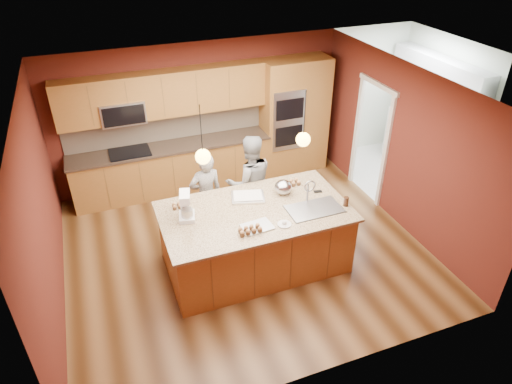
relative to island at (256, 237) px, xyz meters
name	(u,v)px	position (x,y,z in m)	size (l,w,h in m)	color
floor	(244,248)	(-0.05, 0.41, -0.51)	(5.50, 5.50, 0.00)	#442810
ceiling	(241,87)	(-0.05, 0.41, 2.19)	(5.50, 5.50, 0.00)	white
wall_back	(199,114)	(-0.05, 2.91, 0.84)	(5.50, 5.50, 0.00)	#551E16
wall_front	(324,291)	(-0.05, -2.09, 0.84)	(5.50, 5.50, 0.00)	#551E16
wall_left	(41,215)	(-2.80, 0.41, 0.84)	(5.00, 5.00, 0.00)	#551E16
wall_right	(401,146)	(2.70, 0.41, 0.84)	(5.00, 5.00, 0.00)	#551E16
cabinet_run	(168,143)	(-0.73, 2.66, 0.48)	(3.74, 0.64, 2.30)	brown
oven_column	(294,116)	(1.80, 2.61, 0.64)	(1.30, 0.62, 2.30)	brown
doorway_trim	(370,143)	(2.68, 1.21, 0.54)	(0.08, 1.11, 2.20)	silver
laundry_room	(439,78)	(4.30, 1.61, 1.44)	(2.60, 2.70, 2.70)	beige
pendant_left	(203,156)	(-0.72, 0.00, 1.50)	(0.20, 0.20, 0.80)	black
pendant_right	(303,139)	(0.69, 0.00, 1.50)	(0.20, 0.20, 0.80)	black
island	(256,237)	(0.00, 0.00, 0.00)	(2.71, 1.51, 1.38)	brown
person_left	(206,195)	(-0.47, 1.01, 0.24)	(0.55, 0.36, 1.50)	black
person_right	(250,183)	(0.28, 1.01, 0.33)	(0.81, 0.63, 1.67)	slate
stand_mixer	(186,208)	(-0.97, 0.17, 0.66)	(0.27, 0.33, 0.41)	white
sheet_cake	(248,197)	(0.00, 0.35, 0.51)	(0.57, 0.48, 0.05)	white
cooling_rack	(257,227)	(-0.13, -0.39, 0.50)	(0.41, 0.29, 0.02)	#A7ABAF
mixing_bowl	(283,187)	(0.55, 0.28, 0.59)	(0.27, 0.27, 0.23)	#ADAFB4
plate	(284,224)	(0.24, -0.46, 0.50)	(0.20, 0.20, 0.01)	silver
tumbler	(346,201)	(1.27, -0.35, 0.56)	(0.07, 0.07, 0.14)	#321C10
phone	(318,191)	(1.06, 0.13, 0.49)	(0.12, 0.07, 0.01)	black
cupcakes_left	(179,205)	(-1.01, 0.47, 0.52)	(0.22, 0.15, 0.07)	#AF7C4B
cupcakes_rack	(250,230)	(-0.26, -0.47, 0.54)	(0.33, 0.17, 0.07)	#AF7C4B
cupcakes_right	(292,182)	(0.79, 0.46, 0.53)	(0.26, 0.17, 0.08)	#AF7C4B
washer	(428,156)	(4.17, 1.30, -0.04)	(0.58, 0.60, 0.93)	white
dryer	(406,137)	(4.15, 2.00, 0.05)	(0.69, 0.71, 1.11)	white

